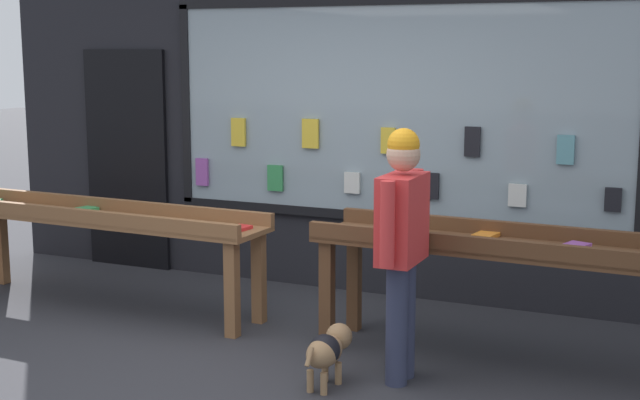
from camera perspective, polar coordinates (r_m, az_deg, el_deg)
ground_plane at (r=5.91m, az=-6.05°, el=-11.30°), size 40.00×40.00×0.00m
shopfront_facade at (r=7.69m, az=2.62°, el=7.90°), size 7.27×0.29×3.80m
display_table_left at (r=7.45m, az=-13.73°, el=-1.54°), size 2.90×0.65×0.86m
display_table_right at (r=6.03m, az=13.04°, el=-3.62°), size 2.90×0.73×0.92m
person_browsing at (r=5.61m, az=5.27°, el=-2.35°), size 0.22×0.65×1.63m
small_dog at (r=5.68m, az=0.47°, el=-9.53°), size 0.21×0.54×0.36m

